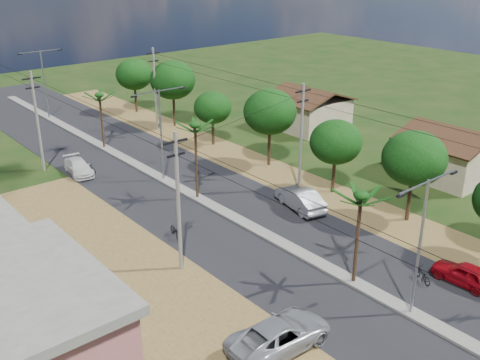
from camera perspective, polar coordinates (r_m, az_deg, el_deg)
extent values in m
plane|color=black|center=(33.05, 16.90, -12.91)|extent=(160.00, 160.00, 0.00)
cube|color=black|center=(41.58, -0.31, -4.09)|extent=(12.00, 110.00, 0.04)
cube|color=#605E56|center=(43.68, -2.82, -2.65)|extent=(1.00, 90.00, 0.18)
cube|color=brown|center=(29.87, -14.76, -16.89)|extent=(18.00, 46.00, 0.04)
cube|color=brown|center=(46.94, 7.73, -1.10)|extent=(5.00, 90.00, 0.03)
cube|color=#0F1D41|center=(26.58, -19.64, -14.73)|extent=(0.80, 5.40, 0.15)
cube|color=navy|center=(25.01, -21.15, -9.89)|extent=(0.12, 4.20, 1.20)
cube|color=tan|center=(52.48, 20.48, 2.13)|extent=(7.00, 7.00, 3.30)
cube|color=tan|center=(63.41, 6.94, 6.77)|extent=(7.00, 7.00, 3.30)
cylinder|color=black|center=(42.51, 16.89, -1.16)|extent=(0.28, 0.28, 4.55)
ellipsoid|color=black|center=(41.58, 17.29, 2.12)|extent=(4.60, 4.60, 3.91)
cylinder|color=black|center=(46.20, 9.52, 1.10)|extent=(0.28, 0.28, 4.06)
ellipsoid|color=black|center=(45.42, 9.71, 3.83)|extent=(4.20, 4.20, 3.57)
cylinder|color=black|center=(51.42, 2.99, 4.02)|extent=(0.28, 0.28, 4.76)
ellipsoid|color=black|center=(50.63, 3.05, 6.95)|extent=(4.80, 4.80, 4.08)
cylinder|color=black|center=(57.21, -2.76, 5.35)|extent=(0.28, 0.28, 3.64)
ellipsoid|color=black|center=(56.63, -2.80, 7.37)|extent=(3.80, 3.80, 3.23)
cylinder|color=black|center=(63.68, -6.73, 7.59)|extent=(0.28, 0.28, 4.90)
ellipsoid|color=black|center=(63.03, -6.85, 10.05)|extent=(5.00, 5.00, 4.25)
cylinder|color=black|center=(70.26, -10.57, 8.53)|extent=(0.28, 0.28, 4.34)
ellipsoid|color=black|center=(69.73, -10.71, 10.51)|extent=(4.40, 4.40, 3.74)
cylinder|color=black|center=(33.45, 11.81, -6.06)|extent=(0.22, 0.22, 5.80)
cylinder|color=black|center=(44.01, -4.46, 1.75)|extent=(0.22, 0.22, 6.20)
cylinder|color=black|center=(57.31, -13.86, 5.72)|extent=(0.22, 0.22, 5.50)
cylinder|color=gray|center=(30.98, 17.73, -6.83)|extent=(0.16, 0.16, 8.00)
cube|color=gray|center=(30.32, 19.84, 0.40)|extent=(2.40, 0.08, 0.08)
cube|color=gray|center=(28.39, 17.30, -0.75)|extent=(2.40, 0.08, 0.08)
cube|color=black|center=(31.26, 20.87, 0.71)|extent=(0.50, 0.18, 0.12)
cube|color=black|center=(27.57, 16.00, -1.52)|extent=(0.50, 0.18, 0.12)
cylinder|color=gray|center=(47.67, -8.01, 4.38)|extent=(0.16, 0.16, 8.00)
cube|color=gray|center=(47.24, -7.02, 9.19)|extent=(2.40, 0.08, 0.08)
cube|color=gray|center=(46.03, -9.54, 8.69)|extent=(2.40, 0.08, 0.08)
cube|color=black|center=(47.85, -5.90, 9.28)|extent=(0.50, 0.18, 0.12)
cube|color=black|center=(45.53, -10.73, 8.33)|extent=(0.50, 0.18, 0.12)
cylinder|color=gray|center=(69.53, -19.22, 9.08)|extent=(0.16, 0.16, 8.00)
cube|color=gray|center=(69.24, -18.70, 12.40)|extent=(2.40, 0.08, 0.08)
cube|color=gray|center=(68.42, -20.59, 12.05)|extent=(2.40, 0.08, 0.08)
cube|color=black|center=(69.66, -17.84, 12.47)|extent=(0.50, 0.18, 0.12)
cube|color=black|center=(68.08, -21.45, 11.80)|extent=(0.50, 0.18, 0.12)
cylinder|color=#605E56|center=(33.73, -6.28, -2.40)|extent=(0.24, 0.24, 9.00)
cube|color=black|center=(32.30, -6.57, 3.89)|extent=(1.60, 0.12, 0.12)
cube|color=black|center=(32.56, -6.51, 2.56)|extent=(1.20, 0.12, 0.12)
cylinder|color=#605E56|center=(52.49, -19.87, 5.51)|extent=(0.24, 0.24, 9.00)
cube|color=black|center=(51.58, -20.44, 9.65)|extent=(1.60, 0.12, 0.12)
cube|color=black|center=(51.74, -20.32, 8.79)|extent=(1.20, 0.12, 0.12)
cylinder|color=#605E56|center=(45.30, 6.23, 4.17)|extent=(0.24, 0.24, 9.00)
cube|color=black|center=(44.24, 6.44, 8.97)|extent=(1.60, 0.12, 0.12)
cube|color=black|center=(44.43, 6.39, 7.97)|extent=(1.20, 0.12, 0.12)
cylinder|color=#605E56|center=(62.01, -8.61, 9.04)|extent=(0.24, 0.24, 9.00)
cube|color=black|center=(61.24, -8.82, 12.59)|extent=(1.60, 0.12, 0.12)
cube|color=black|center=(61.38, -8.78, 11.86)|extent=(1.20, 0.12, 0.12)
imported|color=maroon|center=(36.34, 21.92, -8.90)|extent=(1.77, 4.07, 1.37)
imported|color=gray|center=(43.29, 6.13, -1.94)|extent=(2.83, 5.24, 1.64)
imported|color=beige|center=(51.83, -16.09, 1.24)|extent=(2.36, 4.57, 1.27)
imported|color=gray|center=(29.01, 4.06, -15.47)|extent=(5.74, 2.74, 1.58)
imported|color=black|center=(35.91, 18.05, -9.19)|extent=(1.20, 1.72, 0.86)
imported|color=black|center=(39.22, -6.59, -5.21)|extent=(1.13, 1.98, 0.99)
imported|color=black|center=(51.71, -15.13, 1.15)|extent=(0.99, 1.77, 1.02)
cube|color=#B21020|center=(29.28, 5.79, -15.87)|extent=(0.56, 1.11, 0.99)
cylinder|color=black|center=(29.15, 6.55, -16.73)|extent=(0.04, 0.04, 0.49)
cylinder|color=black|center=(29.73, 5.00, -15.76)|extent=(0.04, 0.04, 0.49)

